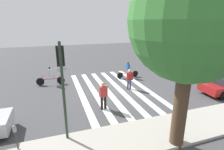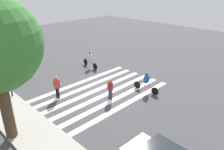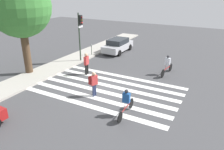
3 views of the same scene
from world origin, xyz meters
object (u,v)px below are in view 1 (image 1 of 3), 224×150
Objects in this scene: traffic_light at (62,74)px; cyclist_mid_street at (50,75)px; pedestrian_adult_yellow_jacket at (103,94)px; parking_meter at (15,132)px; cyclist_near_curb at (128,69)px; pedestrian_adult_tall_backpack at (130,78)px; street_tree at (191,21)px.

traffic_light is 8.41m from cyclist_mid_street.
cyclist_mid_street is (3.13, -5.78, -0.14)m from pedestrian_adult_yellow_jacket.
traffic_light reaches higher than pedestrian_adult_yellow_jacket.
parking_meter is 0.56× the size of cyclist_near_curb.
pedestrian_adult_tall_backpack reaches higher than cyclist_near_curb.
pedestrian_adult_yellow_jacket is 1.07× the size of pedestrian_adult_tall_backpack.
cyclist_near_curb is (-4.07, -5.45, -0.15)m from pedestrian_adult_yellow_jacket.
pedestrian_adult_tall_backpack reaches higher than cyclist_mid_street.
street_tree is at bearing -72.44° from pedestrian_adult_yellow_jacket.
traffic_light is 3.57× the size of parking_meter.
cyclist_mid_street is at bearing -99.41° from parking_meter.
cyclist_near_curb is 0.96× the size of cyclist_mid_street.
pedestrian_adult_tall_backpack is (-0.82, -6.88, -4.34)m from street_tree.
pedestrian_adult_yellow_jacket is at bearing -151.06° from parking_meter.
parking_meter is 8.15m from street_tree.
pedestrian_adult_yellow_jacket is at bearing -137.17° from traffic_light.
traffic_light is 2.73× the size of pedestrian_adult_tall_backpack.
cyclist_near_curb is (-1.11, -2.86, -0.12)m from pedestrian_adult_tall_backpack.
street_tree is at bearing 123.68° from cyclist_mid_street.
traffic_light is 1.92× the size of cyclist_mid_street.
cyclist_near_curb is (-6.52, -7.72, -2.34)m from traffic_light.
parking_meter is 5.15m from pedestrian_adult_yellow_jacket.
traffic_light reaches higher than pedestrian_adult_tall_backpack.
cyclist_near_curb is at bearing 44.38° from pedestrian_adult_yellow_jacket.
traffic_light is 2.56× the size of pedestrian_adult_yellow_jacket.
street_tree is 4.59× the size of pedestrian_adult_tall_backpack.
pedestrian_adult_yellow_jacket is (2.13, -4.29, -4.31)m from street_tree.
parking_meter is at bearing 6.13° from traffic_light.
parking_meter is 0.72× the size of pedestrian_adult_yellow_jacket.
parking_meter is at bearing 39.98° from cyclist_near_curb.
cyclist_mid_street is at bearing 172.32° from pedestrian_adult_tall_backpack.
cyclist_mid_street is at bearing -5.44° from cyclist_near_curb.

